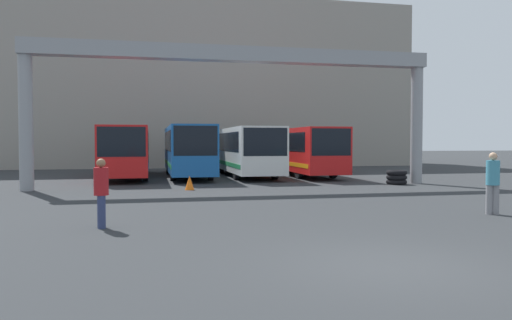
{
  "coord_description": "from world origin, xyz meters",
  "views": [
    {
      "loc": [
        -4.11,
        -7.87,
        2.17
      ],
      "look_at": [
        1.31,
        17.57,
        1.22
      ],
      "focal_mm": 35.0,
      "sensor_mm": 36.0,
      "label": 1
    }
  ],
  "objects_px": {
    "bus_slot_2": "(246,149)",
    "traffic_cone": "(190,183)",
    "bus_slot_3": "(300,149)",
    "tire_stack": "(397,177)",
    "bus_slot_0": "(127,149)",
    "bus_slot_1": "(187,148)",
    "pedestrian_near_center": "(101,191)",
    "pedestrian_far_center": "(493,182)"
  },
  "relations": [
    {
      "from": "pedestrian_near_center",
      "to": "tire_stack",
      "type": "height_order",
      "value": "pedestrian_near_center"
    },
    {
      "from": "bus_slot_1",
      "to": "bus_slot_3",
      "type": "distance_m",
      "value": 7.3
    },
    {
      "from": "tire_stack",
      "to": "pedestrian_near_center",
      "type": "bearing_deg",
      "value": -142.65
    },
    {
      "from": "bus_slot_1",
      "to": "traffic_cone",
      "type": "height_order",
      "value": "bus_slot_1"
    },
    {
      "from": "pedestrian_near_center",
      "to": "pedestrian_far_center",
      "type": "relative_size",
      "value": 0.94
    },
    {
      "from": "bus_slot_1",
      "to": "pedestrian_far_center",
      "type": "height_order",
      "value": "bus_slot_1"
    },
    {
      "from": "bus_slot_2",
      "to": "traffic_cone",
      "type": "bearing_deg",
      "value": -116.26
    },
    {
      "from": "pedestrian_near_center",
      "to": "traffic_cone",
      "type": "xyz_separation_m",
      "value": [
        2.94,
        9.54,
        -0.61
      ]
    },
    {
      "from": "bus_slot_1",
      "to": "pedestrian_near_center",
      "type": "relative_size",
      "value": 6.57
    },
    {
      "from": "pedestrian_near_center",
      "to": "tire_stack",
      "type": "bearing_deg",
      "value": 117.28
    },
    {
      "from": "bus_slot_1",
      "to": "tire_stack",
      "type": "relative_size",
      "value": 11.05
    },
    {
      "from": "bus_slot_3",
      "to": "tire_stack",
      "type": "xyz_separation_m",
      "value": [
        2.71,
        -7.88,
        -1.37
      ]
    },
    {
      "from": "bus_slot_0",
      "to": "tire_stack",
      "type": "relative_size",
      "value": 10.89
    },
    {
      "from": "pedestrian_near_center",
      "to": "bus_slot_2",
      "type": "bearing_deg",
      "value": 148.35
    },
    {
      "from": "tire_stack",
      "to": "pedestrian_far_center",
      "type": "bearing_deg",
      "value": -102.66
    },
    {
      "from": "bus_slot_1",
      "to": "pedestrian_near_center",
      "type": "bearing_deg",
      "value": -100.85
    },
    {
      "from": "bus_slot_2",
      "to": "pedestrian_far_center",
      "type": "bearing_deg",
      "value": -77.32
    },
    {
      "from": "bus_slot_2",
      "to": "traffic_cone",
      "type": "height_order",
      "value": "bus_slot_2"
    },
    {
      "from": "pedestrian_far_center",
      "to": "tire_stack",
      "type": "distance_m",
      "value": 10.55
    },
    {
      "from": "bus_slot_0",
      "to": "bus_slot_1",
      "type": "height_order",
      "value": "bus_slot_1"
    },
    {
      "from": "pedestrian_far_center",
      "to": "traffic_cone",
      "type": "height_order",
      "value": "pedestrian_far_center"
    },
    {
      "from": "bus_slot_1",
      "to": "traffic_cone",
      "type": "xyz_separation_m",
      "value": [
        -0.55,
        -8.65,
        -1.46
      ]
    },
    {
      "from": "bus_slot_0",
      "to": "bus_slot_1",
      "type": "bearing_deg",
      "value": 1.25
    },
    {
      "from": "tire_stack",
      "to": "traffic_cone",
      "type": "bearing_deg",
      "value": -175.86
    },
    {
      "from": "pedestrian_far_center",
      "to": "bus_slot_0",
      "type": "bearing_deg",
      "value": -33.02
    },
    {
      "from": "bus_slot_0",
      "to": "tire_stack",
      "type": "distance_m",
      "value": 15.8
    },
    {
      "from": "bus_slot_2",
      "to": "pedestrian_near_center",
      "type": "distance_m",
      "value": 19.42
    },
    {
      "from": "pedestrian_far_center",
      "to": "tire_stack",
      "type": "xyz_separation_m",
      "value": [
        2.31,
        10.27,
        -0.62
      ]
    },
    {
      "from": "bus_slot_3",
      "to": "traffic_cone",
      "type": "xyz_separation_m",
      "value": [
        -7.85,
        -8.64,
        -1.41
      ]
    },
    {
      "from": "bus_slot_3",
      "to": "tire_stack",
      "type": "distance_m",
      "value": 8.44
    },
    {
      "from": "bus_slot_0",
      "to": "pedestrian_far_center",
      "type": "distance_m",
      "value": 21.36
    },
    {
      "from": "bus_slot_2",
      "to": "bus_slot_3",
      "type": "distance_m",
      "value": 3.65
    },
    {
      "from": "bus_slot_0",
      "to": "bus_slot_2",
      "type": "distance_m",
      "value": 7.3
    },
    {
      "from": "bus_slot_1",
      "to": "bus_slot_0",
      "type": "bearing_deg",
      "value": -178.75
    },
    {
      "from": "bus_slot_1",
      "to": "pedestrian_near_center",
      "type": "distance_m",
      "value": 18.54
    },
    {
      "from": "pedestrian_near_center",
      "to": "tire_stack",
      "type": "xyz_separation_m",
      "value": [
        13.5,
        10.3,
        -0.57
      ]
    },
    {
      "from": "pedestrian_far_center",
      "to": "tire_stack",
      "type": "relative_size",
      "value": 1.78
    },
    {
      "from": "bus_slot_0",
      "to": "bus_slot_2",
      "type": "bearing_deg",
      "value": -0.51
    },
    {
      "from": "bus_slot_0",
      "to": "pedestrian_far_center",
      "type": "relative_size",
      "value": 6.12
    },
    {
      "from": "bus_slot_2",
      "to": "bus_slot_3",
      "type": "bearing_deg",
      "value": 2.06
    },
    {
      "from": "tire_stack",
      "to": "bus_slot_2",
      "type": "bearing_deg",
      "value": 129.38
    },
    {
      "from": "bus_slot_3",
      "to": "tire_stack",
      "type": "bearing_deg",
      "value": -71.03
    }
  ]
}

